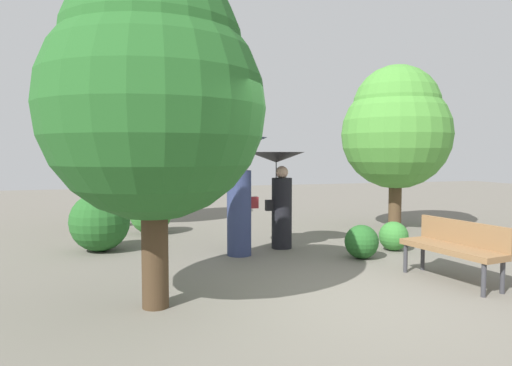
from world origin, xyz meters
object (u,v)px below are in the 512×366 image
(person_left, at_px, (235,174))
(tree_near_left, at_px, (103,95))
(tree_mid_left, at_px, (153,90))
(person_right, at_px, (279,183))
(tree_near_right, at_px, (396,126))
(park_bench, at_px, (455,245))

(person_left, bearing_deg, tree_near_left, 28.23)
(tree_near_left, bearing_deg, tree_mid_left, -84.43)
(person_left, xyz_separation_m, tree_mid_left, (-1.57, -2.41, 1.05))
(person_right, xyz_separation_m, tree_near_right, (3.37, 1.34, 1.18))
(person_right, bearing_deg, tree_mid_left, 136.54)
(person_left, relative_size, tree_near_right, 0.54)
(person_right, relative_size, tree_near_right, 0.47)
(tree_near_left, distance_m, tree_near_right, 6.85)
(person_right, distance_m, tree_near_right, 3.82)
(park_bench, distance_m, tree_mid_left, 4.49)
(tree_near_left, height_order, tree_near_right, tree_near_left)
(tree_near_left, distance_m, tree_mid_left, 6.29)
(tree_mid_left, bearing_deg, park_bench, -1.28)
(person_left, distance_m, tree_near_left, 4.72)
(person_right, height_order, tree_near_left, tree_near_left)
(person_right, relative_size, tree_mid_left, 0.46)
(person_left, distance_m, tree_mid_left, 3.06)
(tree_near_left, xyz_separation_m, tree_near_right, (6.47, -2.12, -0.72))
(tree_near_left, bearing_deg, tree_near_right, -18.12)
(tree_mid_left, bearing_deg, tree_near_left, 95.57)
(tree_near_right, height_order, tree_mid_left, tree_mid_left)
(tree_near_left, relative_size, tree_mid_left, 1.18)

